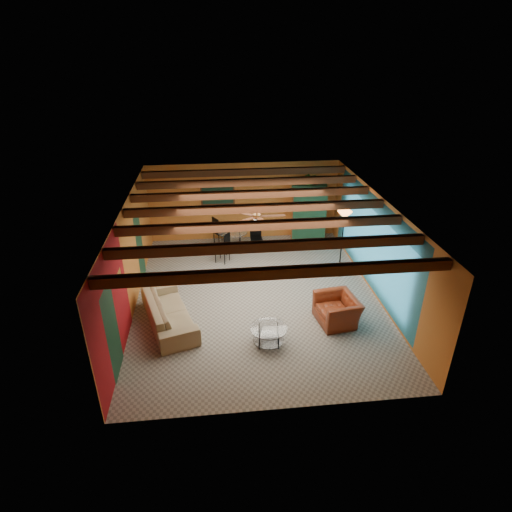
{
  "coord_description": "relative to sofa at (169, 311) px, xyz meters",
  "views": [
    {
      "loc": [
        -1.08,
        -9.68,
        6.19
      ],
      "look_at": [
        0.0,
        0.2,
        1.15
      ],
      "focal_mm": 29.3,
      "sensor_mm": 36.0,
      "label": 1
    }
  ],
  "objects": [
    {
      "name": "ceiling_fan",
      "position": [
        2.29,
        0.99,
        2.01
      ],
      "size": [
        1.5,
        1.5,
        0.44
      ],
      "primitive_type": null,
      "color": "#472614",
      "rests_on": "ceiling"
    },
    {
      "name": "potted_plant",
      "position": [
        4.49,
        4.69,
        1.82
      ],
      "size": [
        0.46,
        0.41,
        0.48
      ],
      "primitive_type": "imported",
      "rotation": [
        0.0,
        0.0,
        0.08
      ],
      "color": "#26661E",
      "rests_on": "armoire"
    },
    {
      "name": "floor_lamp",
      "position": [
        4.89,
        1.97,
        0.66
      ],
      "size": [
        0.52,
        0.52,
        2.03
      ],
      "primitive_type": null,
      "rotation": [
        0.0,
        0.0,
        -0.31
      ],
      "color": "black",
      "rests_on": "ground"
    },
    {
      "name": "painting",
      "position": [
        1.39,
        4.95,
        1.3
      ],
      "size": [
        1.05,
        0.03,
        0.65
      ],
      "primitive_type": "cube",
      "color": "black",
      "rests_on": "wall_back"
    },
    {
      "name": "armchair",
      "position": [
        4.14,
        -0.37,
        -0.01
      ],
      "size": [
        1.07,
        1.18,
        0.69
      ],
      "primitive_type": "imported",
      "rotation": [
        0.0,
        0.0,
        -1.42
      ],
      "color": "maroon",
      "rests_on": "ground"
    },
    {
      "name": "armoire",
      "position": [
        4.49,
        4.69,
        0.62
      ],
      "size": [
        1.19,
        0.75,
        1.93
      ],
      "primitive_type": "cube",
      "rotation": [
        0.0,
        0.0,
        -0.2
      ],
      "color": "brown",
      "rests_on": "ground"
    },
    {
      "name": "sofa",
      "position": [
        0.0,
        0.0,
        0.0
      ],
      "size": [
        1.6,
        2.56,
        0.7
      ],
      "primitive_type": "imported",
      "rotation": [
        0.0,
        0.0,
        1.87
      ],
      "color": "#8E7C5B",
      "rests_on": "ground"
    },
    {
      "name": "vase",
      "position": [
        1.81,
        3.87,
        0.75
      ],
      "size": [
        0.25,
        0.25,
        0.2
      ],
      "primitive_type": "imported",
      "rotation": [
        0.0,
        0.0,
        -0.41
      ],
      "color": "orange",
      "rests_on": "dining_table"
    },
    {
      "name": "coffee_table",
      "position": [
        2.34,
        -1.03,
        -0.13
      ],
      "size": [
        0.94,
        0.94,
        0.44
      ],
      "primitive_type": null,
      "rotation": [
        0.0,
        0.0,
        -0.11
      ],
      "color": "white",
      "rests_on": "ground"
    },
    {
      "name": "room",
      "position": [
        2.29,
        1.1,
        2.01
      ],
      "size": [
        6.52,
        8.01,
        2.71
      ],
      "color": "gray",
      "rests_on": "ground"
    },
    {
      "name": "dining_table",
      "position": [
        1.81,
        3.87,
        0.15
      ],
      "size": [
        1.94,
        1.94,
        1.0
      ],
      "primitive_type": null,
      "rotation": [
        0.0,
        0.0,
        0.01
      ],
      "color": "silver",
      "rests_on": "ground"
    }
  ]
}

